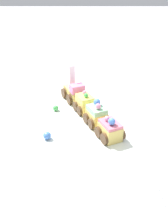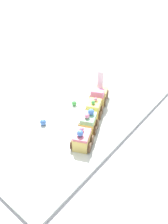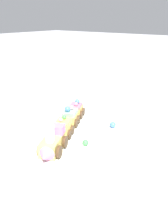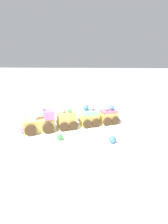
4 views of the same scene
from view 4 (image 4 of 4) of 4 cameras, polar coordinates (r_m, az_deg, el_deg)
ground_plane at (r=0.62m, az=-3.67°, el=-7.62°), size 10.00×10.00×0.00m
display_board at (r=0.62m, az=-3.69°, el=-7.11°), size 0.79×0.39×0.01m
cake_train_locomotive at (r=0.63m, az=-15.27°, el=-3.54°), size 0.14×0.11×0.13m
cake_car_lemon at (r=0.64m, az=-5.60°, el=-2.86°), size 0.09×0.09×0.07m
cake_car_mint at (r=0.67m, az=1.66°, el=-1.89°), size 0.09×0.09×0.08m
cake_car_strawberry at (r=0.70m, az=7.99°, el=-1.46°), size 0.09×0.09×0.07m
gumball_blue at (r=0.54m, az=9.20°, el=-8.80°), size 0.02×0.02×0.02m
gumball_green at (r=0.56m, az=-7.93°, el=-8.04°), size 0.02×0.02×0.02m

